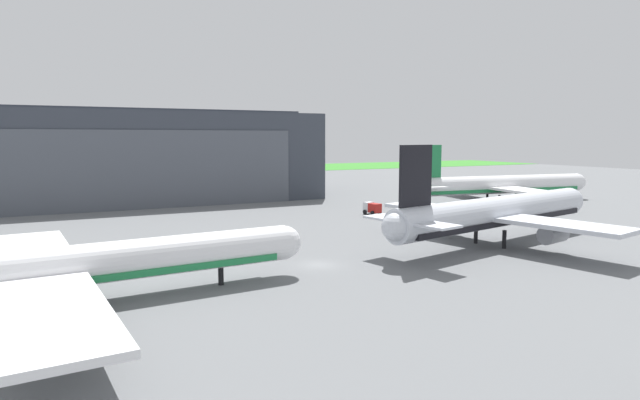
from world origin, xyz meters
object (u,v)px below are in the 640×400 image
airliner_near_left (48,271)px  ops_van (372,208)px  maintenance_hangar (137,156)px  airliner_near_right (498,213)px  airliner_far_right (500,185)px

airliner_near_left → ops_van: bearing=33.4°
maintenance_hangar → airliner_near_left: (-19.48, -86.08, -6.98)m
airliner_near_right → airliner_near_left: bearing=-175.7°
maintenance_hangar → ops_van: maintenance_hangar is taller
ops_van → airliner_near_right: bearing=-89.9°
airliner_near_right → airliner_far_right: 52.41m
ops_van → maintenance_hangar: bearing=127.3°
airliner_near_right → ops_van: bearing=90.1°
airliner_far_right → ops_van: bearing=-174.2°
airliner_far_right → ops_van: airliner_far_right is taller
airliner_far_right → airliner_near_left: bearing=-156.4°
airliner_near_right → airliner_near_left: (-56.69, -4.30, -0.93)m
airliner_near_left → maintenance_hangar: bearing=77.2°
airliner_near_right → airliner_far_right: bearing=44.6°
maintenance_hangar → ops_van: bearing=-52.7°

